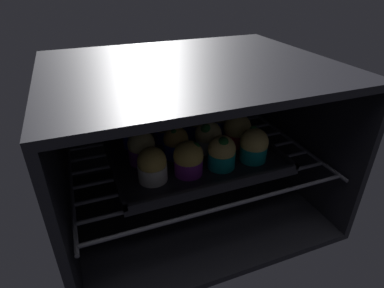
{
  "coord_description": "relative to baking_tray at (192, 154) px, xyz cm",
  "views": [
    {
      "loc": [
        -22.57,
        -36.79,
        52.69
      ],
      "look_at": [
        0.0,
        21.34,
        17.32
      ],
      "focal_mm": 29.34,
      "sensor_mm": 36.0,
      "label": 1
    }
  ],
  "objects": [
    {
      "name": "muffin_row1_col3",
      "position": [
        11.33,
        -0.38,
        4.24
      ],
      "size": [
        6.46,
        6.46,
        7.85
      ],
      "color": "red",
      "rests_on": "baking_tray"
    },
    {
      "name": "muffin_row1_col2",
      "position": [
        3.82,
        -0.4,
        3.98
      ],
      "size": [
        6.16,
        6.16,
        7.24
      ],
      "color": "silver",
      "rests_on": "baking_tray"
    },
    {
      "name": "muffin_row1_col0",
      "position": [
        -11.56,
        0.25,
        4.02
      ],
      "size": [
        5.91,
        5.91,
        7.52
      ],
      "color": "#7A238C",
      "rests_on": "baking_tray"
    },
    {
      "name": "muffin_row0_col3",
      "position": [
        11.41,
        -7.84,
        4.09
      ],
      "size": [
        6.18,
        6.18,
        7.71
      ],
      "color": "#0C8C84",
      "rests_on": "baking_tray"
    },
    {
      "name": "muffin_row0_col2",
      "position": [
        3.61,
        -7.91,
        3.99
      ],
      "size": [
        5.88,
        5.88,
        7.62
      ],
      "color": "#0C8C84",
      "rests_on": "baking_tray"
    },
    {
      "name": "muffin_row1_col1",
      "position": [
        -3.85,
        -0.07,
        3.8
      ],
      "size": [
        5.88,
        5.88,
        7.04
      ],
      "color": "#1928B7",
      "rests_on": "baking_tray"
    },
    {
      "name": "oven_rack",
      "position": [
        0.0,
        0.66,
        -1.08
      ],
      "size": [
        54.8,
        42.0,
        0.8
      ],
      "color": "#51515B",
      "rests_on": "oven_cavity"
    },
    {
      "name": "muffin_row0_col1",
      "position": [
        -3.73,
        -7.7,
        4.01
      ],
      "size": [
        6.15,
        6.15,
        7.36
      ],
      "color": "#7A238C",
      "rests_on": "baking_tray"
    },
    {
      "name": "muffin_row2_col1",
      "position": [
        -3.92,
        7.48,
        3.73
      ],
      "size": [
        5.98,
        5.98,
        7.03
      ],
      "color": "#1928B7",
      "rests_on": "baking_tray"
    },
    {
      "name": "muffin_row2_col3",
      "position": [
        11.07,
        7.16,
        3.78
      ],
      "size": [
        5.88,
        5.88,
        7.03
      ],
      "color": "#1928B7",
      "rests_on": "baking_tray"
    },
    {
      "name": "muffin_row2_col0",
      "position": [
        -11.44,
        7.89,
        4.32
      ],
      "size": [
        6.4,
        6.4,
        7.94
      ],
      "color": "#1928B7",
      "rests_on": "baking_tray"
    },
    {
      "name": "muffin_row0_col0",
      "position": [
        -11.21,
        -7.19,
        3.87
      ],
      "size": [
        5.88,
        5.88,
        7.25
      ],
      "color": "silver",
      "rests_on": "baking_tray"
    },
    {
      "name": "oven_cavity",
      "position": [
        0.0,
        4.91,
        2.32
      ],
      "size": [
        59.0,
        47.0,
        37.0
      ],
      "color": "black",
      "rests_on": "ground"
    },
    {
      "name": "baking_tray",
      "position": [
        0.0,
        0.0,
        0.0
      ],
      "size": [
        37.18,
        29.65,
        2.2
      ],
      "color": "black",
      "rests_on": "oven_rack"
    },
    {
      "name": "muffin_row2_col2",
      "position": [
        3.9,
        7.79,
        3.8
      ],
      "size": [
        5.97,
        5.97,
        7.57
      ],
      "color": "#1928B7",
      "rests_on": "baking_tray"
    }
  ]
}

